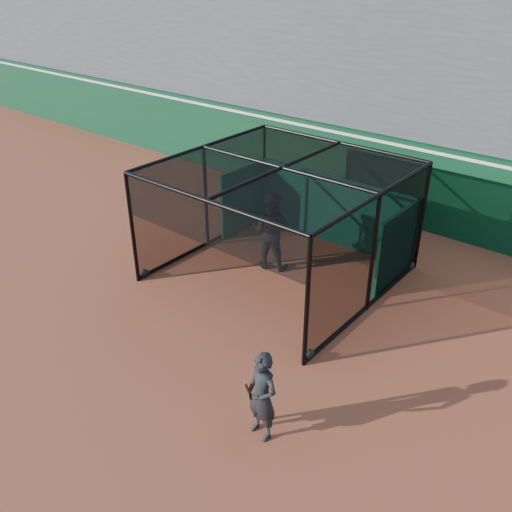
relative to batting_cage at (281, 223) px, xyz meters
The scene contains 6 objects.
ground 3.93m from the batting_cage, 96.06° to the right, with size 120.00×120.00×0.00m, color #97452C.
outfield_wall 4.87m from the batting_cage, 94.56° to the left, with size 50.00×0.50×2.50m.
grandstand 9.16m from the batting_cage, 92.57° to the left, with size 50.00×7.85×8.95m.
batting_cage is the anchor object (origin of this frame).
batter 0.60m from the batting_cage, 160.42° to the left, with size 0.98×0.77×2.03m, color black.
on_deck_player 5.32m from the batting_cage, 56.03° to the right, with size 0.65×0.48×1.64m.
Camera 1 is at (7.40, -5.83, 6.96)m, focal length 38.00 mm.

